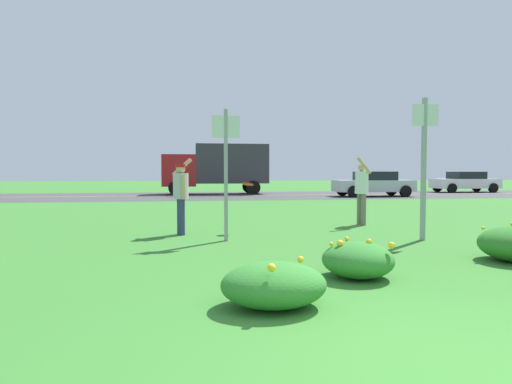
% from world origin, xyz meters
% --- Properties ---
extents(ground_plane, '(120.00, 120.00, 0.00)m').
position_xyz_m(ground_plane, '(0.00, 11.80, 0.00)').
color(ground_plane, '#387A2D').
extents(highway_strip, '(120.00, 9.39, 0.01)m').
position_xyz_m(highway_strip, '(0.00, 23.61, 0.00)').
color(highway_strip, '#424244').
rests_on(highway_strip, ground).
extents(highway_center_stripe, '(120.00, 0.16, 0.00)m').
position_xyz_m(highway_center_stripe, '(0.00, 23.61, 0.01)').
color(highway_center_stripe, yellow).
rests_on(highway_center_stripe, ground).
extents(daylily_clump_front_left, '(1.10, 0.90, 0.53)m').
position_xyz_m(daylily_clump_front_left, '(-1.07, 1.78, 0.23)').
color(daylily_clump_front_left, '#337F2D').
rests_on(daylily_clump_front_left, ground).
extents(daylily_clump_mid_center, '(0.94, 0.97, 0.51)m').
position_xyz_m(daylily_clump_mid_center, '(0.27, 2.87, 0.24)').
color(daylily_clump_mid_center, '#337F2D').
rests_on(daylily_clump_mid_center, ground).
extents(sign_post_near_path, '(0.56, 0.10, 2.66)m').
position_xyz_m(sign_post_near_path, '(-1.22, 6.22, 1.61)').
color(sign_post_near_path, '#93969B').
rests_on(sign_post_near_path, ground).
extents(sign_post_by_roadside, '(0.56, 0.10, 2.91)m').
position_xyz_m(sign_post_by_roadside, '(2.80, 5.73, 1.75)').
color(sign_post_by_roadside, '#93969B').
rests_on(sign_post_by_roadside, ground).
extents(person_thrower_red_cap_gray_shirt, '(0.47, 0.55, 1.73)m').
position_xyz_m(person_thrower_red_cap_gray_shirt, '(-2.14, 7.24, 0.97)').
color(person_thrower_red_cap_gray_shirt, '#B2B2B7').
rests_on(person_thrower_red_cap_gray_shirt, ground).
extents(person_catcher_white_shirt, '(0.46, 0.55, 1.81)m').
position_xyz_m(person_catcher_white_shirt, '(2.54, 8.37, 0.98)').
color(person_catcher_white_shirt, silver).
rests_on(person_catcher_white_shirt, ground).
extents(frisbee_red, '(0.27, 0.26, 0.12)m').
position_xyz_m(frisbee_red, '(-0.60, 7.51, 1.12)').
color(frisbee_red, red).
extents(car_white_leftmost, '(4.50, 2.00, 1.45)m').
position_xyz_m(car_white_leftmost, '(17.23, 25.72, 0.74)').
color(car_white_leftmost, silver).
rests_on(car_white_leftmost, ground).
extents(car_silver_center_left, '(4.50, 2.00, 1.45)m').
position_xyz_m(car_silver_center_left, '(8.57, 21.50, 0.74)').
color(car_silver_center_left, '#B7BABF').
rests_on(car_silver_center_left, ground).
extents(box_truck_red, '(6.70, 2.46, 3.20)m').
position_xyz_m(box_truck_red, '(-0.25, 25.72, 1.80)').
color(box_truck_red, maroon).
rests_on(box_truck_red, ground).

